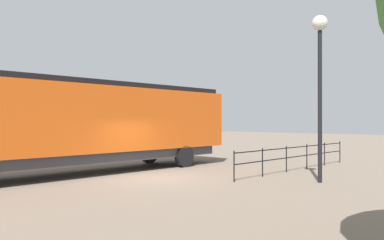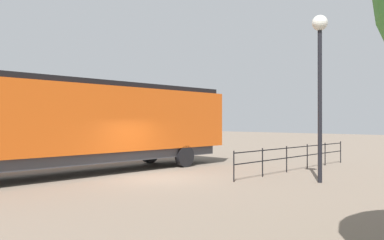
# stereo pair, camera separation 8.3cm
# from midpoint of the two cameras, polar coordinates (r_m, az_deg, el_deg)

# --- Properties ---
(ground_plane) EXTENTS (120.00, 120.00, 0.00)m
(ground_plane) POSITION_cam_midpoint_polar(r_m,az_deg,el_deg) (16.33, -5.18, -8.43)
(ground_plane) COLOR #756656
(locomotive) EXTENTS (3.06, 15.68, 4.11)m
(locomotive) POSITION_cam_midpoint_polar(r_m,az_deg,el_deg) (18.29, -14.09, -0.28)
(locomotive) COLOR #D15114
(locomotive) RESTS_ON ground_plane
(lamp_post) EXTENTS (0.59, 0.59, 6.40)m
(lamp_post) POSITION_cam_midpoint_polar(r_m,az_deg,el_deg) (15.91, 18.24, 8.61)
(lamp_post) COLOR black
(lamp_post) RESTS_ON ground_plane
(platform_fence) EXTENTS (0.05, 9.84, 1.21)m
(platform_fence) POSITION_cam_midpoint_polar(r_m,az_deg,el_deg) (19.35, 15.19, -4.80)
(platform_fence) COLOR black
(platform_fence) RESTS_ON ground_plane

